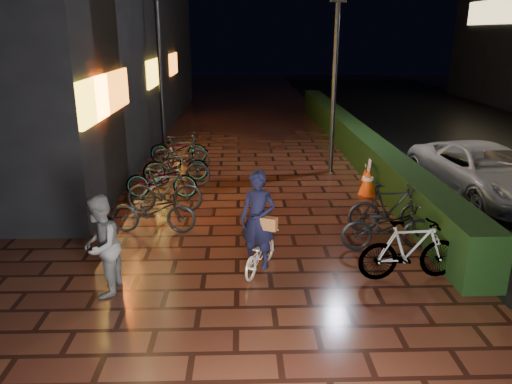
{
  "coord_description": "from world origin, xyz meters",
  "views": [
    {
      "loc": [
        -0.46,
        -8.79,
        3.91
      ],
      "look_at": [
        -0.2,
        -0.01,
        1.1
      ],
      "focal_mm": 35.0,
      "sensor_mm": 36.0,
      "label": 1
    }
  ],
  "objects_px": {
    "van": "(484,172)",
    "cart_assembly": "(396,182)",
    "traffic_barrier": "(369,174)",
    "bystander_person": "(101,246)",
    "cyclist": "(259,235)"
  },
  "relations": [
    {
      "from": "traffic_barrier",
      "to": "cart_assembly",
      "type": "distance_m",
      "value": 1.19
    },
    {
      "from": "traffic_barrier",
      "to": "cart_assembly",
      "type": "bearing_deg",
      "value": -71.33
    },
    {
      "from": "van",
      "to": "traffic_barrier",
      "type": "distance_m",
      "value": 2.78
    },
    {
      "from": "bystander_person",
      "to": "cyclist",
      "type": "xyz_separation_m",
      "value": [
        2.45,
        0.69,
        -0.14
      ]
    },
    {
      "from": "cyclist",
      "to": "cart_assembly",
      "type": "bearing_deg",
      "value": 46.85
    },
    {
      "from": "bystander_person",
      "to": "cart_assembly",
      "type": "bearing_deg",
      "value": 129.02
    },
    {
      "from": "cyclist",
      "to": "traffic_barrier",
      "type": "bearing_deg",
      "value": 57.37
    },
    {
      "from": "bystander_person",
      "to": "van",
      "type": "xyz_separation_m",
      "value": [
        8.14,
        4.6,
        -0.16
      ]
    },
    {
      "from": "van",
      "to": "traffic_barrier",
      "type": "xyz_separation_m",
      "value": [
        -2.62,
        0.88,
        -0.29
      ]
    },
    {
      "from": "van",
      "to": "cyclist",
      "type": "xyz_separation_m",
      "value": [
        -5.7,
        -3.92,
        0.02
      ]
    },
    {
      "from": "bystander_person",
      "to": "cart_assembly",
      "type": "relative_size",
      "value": 1.73
    },
    {
      "from": "van",
      "to": "cart_assembly",
      "type": "distance_m",
      "value": 2.26
    },
    {
      "from": "cart_assembly",
      "to": "bystander_person",
      "type": "bearing_deg",
      "value": -143.48
    },
    {
      "from": "cart_assembly",
      "to": "traffic_barrier",
      "type": "bearing_deg",
      "value": 108.67
    },
    {
      "from": "traffic_barrier",
      "to": "van",
      "type": "bearing_deg",
      "value": -18.58
    }
  ]
}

